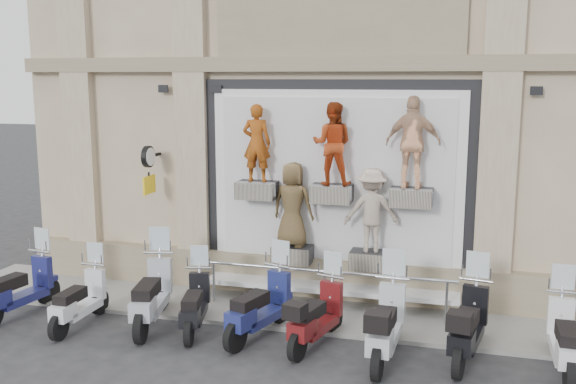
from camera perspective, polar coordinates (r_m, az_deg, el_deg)
name	(u,v)px	position (r m, az deg, el deg)	size (l,w,h in m)	color
ground	(299,358)	(10.97, 1.00, -14.57)	(90.00, 90.00, 0.00)	#2A2A2C
sidewalk	(325,312)	(12.84, 3.34, -10.60)	(16.00, 2.20, 0.08)	#999691
building	(368,21)	(16.90, 7.11, 14.88)	(14.00, 8.60, 12.00)	#C7B291
shop_vitrine	(338,189)	(12.82, 4.49, 0.26)	(5.60, 0.83, 4.30)	black
guard_rail	(325,293)	(12.61, 3.27, -8.95)	(5.06, 0.10, 0.93)	#9EA0A5
clock_sign_bracket	(149,164)	(13.80, -12.27, 2.49)	(0.10, 0.80, 1.02)	black
scooter_a	(19,276)	(13.51, -22.82, -6.90)	(0.58, 1.99, 1.62)	navy
scooter_b	(79,289)	(12.59, -18.11, -8.18)	(0.53, 1.81, 1.47)	silver
scooter_c	(151,281)	(12.22, -12.07, -7.77)	(0.63, 2.15, 1.74)	#A0A3AD
scooter_d	(195,293)	(11.89, -8.30, -8.88)	(0.53, 1.80, 1.47)	black
scooter_e	(260,293)	(11.48, -2.49, -8.99)	(0.59, 2.03, 1.65)	navy
scooter_f	(317,304)	(11.15, 2.58, -9.88)	(0.55, 1.90, 1.54)	#5B0F11
scooter_g	(386,311)	(10.71, 8.74, -10.37)	(0.61, 2.10, 1.71)	#B6B9BE
scooter_h	(469,311)	(11.01, 15.79, -10.18)	(0.60, 2.06, 1.67)	black
scooter_i	(566,324)	(11.09, 23.45, -10.75)	(0.57, 1.95, 1.58)	silver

